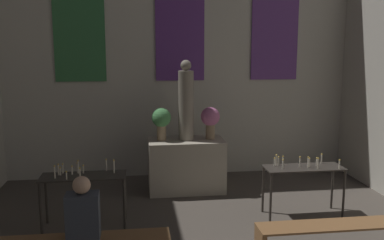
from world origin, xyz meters
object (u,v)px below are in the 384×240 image
Objects in this scene: flower_vase_left at (161,120)px; person_seated at (83,212)px; pew_back_right at (341,233)px; candle_rack_right at (303,173)px; statue at (186,103)px; candle_rack_left at (83,182)px; altar at (186,165)px; flower_vase_right at (210,119)px.

person_seated is at bearing -110.49° from flower_vase_left.
person_seated is (-3.03, -0.00, 0.43)m from pew_back_right.
candle_rack_right is at bearing 86.76° from pew_back_right.
pew_back_right is at bearing -60.96° from statue.
statue reaches higher than flower_vase_left.
pew_back_right is at bearing -23.77° from candle_rack_left.
statue is 0.68× the size of pew_back_right.
flower_vase_left reaches higher than candle_rack_right.
candle_rack_left reaches higher than pew_back_right.
flower_vase_left is 3.56m from pew_back_right.
statue reaches higher than altar.
candle_rack_right is at bearing 24.28° from person_seated.
candle_rack_right is at bearing -49.31° from flower_vase_right.
flower_vase_right reaches higher than candle_rack_left.
flower_vase_right is 0.80× the size of person_seated.
flower_vase_right reaches higher than candle_rack_right.
candle_rack_left reaches higher than altar.
statue is 1.18× the size of candle_rack_left.
flower_vase_right is at bearing 0.00° from statue.
flower_vase_left is 1.94m from candle_rack_left.
candle_rack_right is (1.63, -1.39, -0.93)m from statue.
candle_rack_right is (1.19, -1.39, -0.63)m from flower_vase_right.
flower_vase_right is 0.48× the size of candle_rack_left.
flower_vase_right is 3.42m from person_seated.
altar is 0.94m from flower_vase_right.
statue is at bearing 0.00° from altar.
flower_vase_right is 1.94m from candle_rack_right.
pew_back_right is 2.87× the size of person_seated.
flower_vase_left is 0.87m from flower_vase_right.
statue is 2.44× the size of flower_vase_right.
flower_vase_left is (-0.43, 0.00, -0.29)m from statue.
flower_vase_left is at bearing 180.00° from altar.
flower_vase_right reaches higher than person_seated.
flower_vase_left is 0.28× the size of pew_back_right.
pew_back_right is (1.55, -2.79, -0.13)m from altar.
candle_rack_left is at bearing -146.15° from flower_vase_right.
person_seated is (-1.91, -2.79, -0.52)m from flower_vase_right.
statue is 0.52m from flower_vase_left.
pew_back_right is 3.06m from person_seated.
statue is 2.44× the size of flower_vase_left.
candle_rack_right is at bearing -0.02° from candle_rack_left.
pew_back_right is at bearing -54.60° from flower_vase_left.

